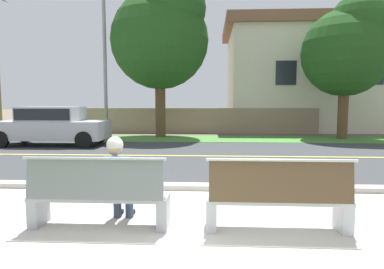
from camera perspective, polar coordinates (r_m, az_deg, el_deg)
name	(u,v)px	position (r m, az deg, el deg)	size (l,w,h in m)	color
ground_plane	(202,150)	(12.22, 1.65, -2.58)	(140.00, 140.00, 0.00)	#665B4C
sidewalk_pavement	(188,226)	(4.82, -0.73, -15.22)	(44.00, 3.60, 0.01)	beige
curb_edge	(194,187)	(6.66, 0.40, -8.90)	(44.00, 0.30, 0.11)	#ADA89E
street_asphalt	(200,156)	(10.74, 1.44, -3.68)	(52.00, 8.00, 0.01)	#383A3D
road_centre_line	(200,156)	(10.74, 1.44, -3.65)	(48.00, 0.14, 0.01)	#E0CC4C
far_verge_grass	(204,139)	(15.80, 1.98, -0.73)	(48.00, 2.80, 0.02)	#478438
bench_left	(98,196)	(4.75, -15.63, -10.00)	(1.88, 0.48, 1.01)	#9EA0A8
bench_right	(278,199)	(4.59, 14.40, -10.50)	(1.88, 0.48, 1.01)	silver
seated_person_blue	(118,177)	(4.79, -12.54, -7.11)	(0.52, 0.68, 1.25)	#333D56
car_silver_far	(52,124)	(14.47, -22.71, 1.65)	(4.30, 1.86, 1.54)	#B2B5BC
streetlamp	(106,47)	(16.42, -14.42, 14.15)	(0.24, 2.10, 7.45)	gray
shade_tree_far_left	(163,33)	(16.84, -5.03, 16.87)	(4.70, 4.70, 7.76)	brown
shade_tree_left	(349,46)	(17.47, 25.14, 13.42)	(4.00, 4.00, 6.59)	brown
garden_wall	(199,121)	(18.66, 1.17, 2.36)	(13.00, 0.36, 1.40)	gray
house_across_street	(311,76)	(22.80, 19.64, 9.27)	(11.07, 6.91, 6.61)	beige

